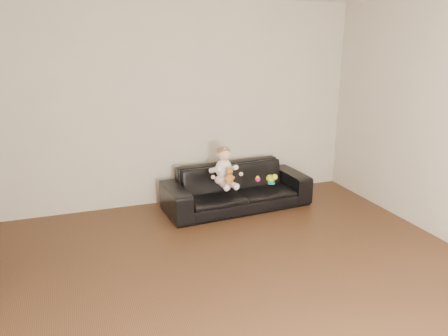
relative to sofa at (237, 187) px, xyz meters
name	(u,v)px	position (x,y,z in m)	size (l,w,h in m)	color
floor	(256,317)	(-0.71, -2.25, -0.27)	(5.50, 5.50, 0.00)	#4B2E1A
wall_back	(172,106)	(-0.71, 0.50, 1.03)	(5.00, 5.00, 0.00)	beige
sofa	(237,187)	(0.00, 0.00, 0.00)	(1.88, 0.73, 0.55)	black
baby	(224,169)	(-0.21, -0.10, 0.30)	(0.35, 0.42, 0.49)	silver
teddy_bear	(229,176)	(-0.20, -0.25, 0.25)	(0.13, 0.13, 0.21)	#A86B30
toy_green	(271,178)	(0.39, -0.19, 0.13)	(0.11, 0.14, 0.10)	#D1E91B
toy_rattle	(258,179)	(0.24, -0.14, 0.12)	(0.07, 0.07, 0.07)	#E71B48
toy_blue_disc	(271,183)	(0.37, -0.26, 0.09)	(0.09, 0.09, 0.01)	#1A9BD1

